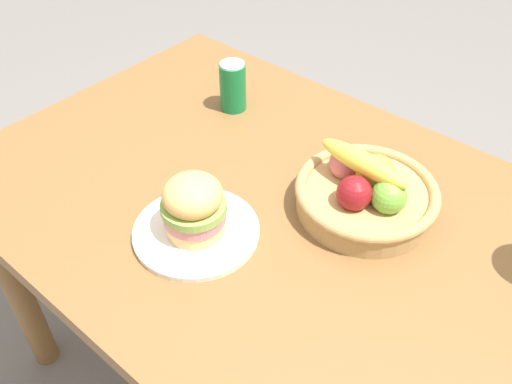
# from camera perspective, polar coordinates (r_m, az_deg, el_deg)

# --- Properties ---
(dining_table) EXTENTS (1.40, 0.90, 0.75)m
(dining_table) POSITION_cam_1_polar(r_m,az_deg,el_deg) (1.20, 2.85, -5.23)
(dining_table) COLOR brown
(dining_table) RESTS_ON ground_plane
(plate) EXTENTS (0.25, 0.25, 0.01)m
(plate) POSITION_cam_1_polar(r_m,az_deg,el_deg) (1.08, -6.21, -4.08)
(plate) COLOR silver
(plate) RESTS_ON dining_table
(sandwich) EXTENTS (0.13, 0.13, 0.13)m
(sandwich) POSITION_cam_1_polar(r_m,az_deg,el_deg) (1.03, -6.48, -1.44)
(sandwich) COLOR #E5BC75
(sandwich) RESTS_ON plate
(soda_can) EXTENTS (0.07, 0.07, 0.13)m
(soda_can) POSITION_cam_1_polar(r_m,az_deg,el_deg) (1.39, -2.42, 10.90)
(soda_can) COLOR #147238
(soda_can) RESTS_ON dining_table
(fruit_basket) EXTENTS (0.29, 0.29, 0.14)m
(fruit_basket) POSITION_cam_1_polar(r_m,az_deg,el_deg) (1.12, 11.34, 0.04)
(fruit_basket) COLOR tan
(fruit_basket) RESTS_ON dining_table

